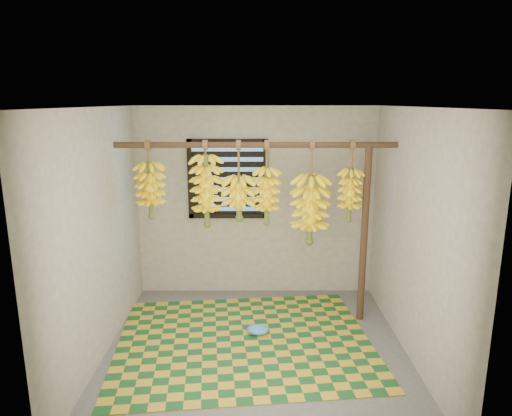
{
  "coord_description": "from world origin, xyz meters",
  "views": [
    {
      "loc": [
        -0.01,
        -4.14,
        2.45
      ],
      "look_at": [
        0.0,
        0.55,
        1.35
      ],
      "focal_mm": 32.0,
      "sensor_mm": 36.0,
      "label": 1
    }
  ],
  "objects_px": {
    "banana_bunch_c": "(239,198)",
    "banana_bunch_d": "(267,196)",
    "banana_bunch_a": "(150,190)",
    "banana_bunch_f": "(350,195)",
    "plastic_bag": "(258,330)",
    "banana_bunch_e": "(310,210)",
    "support_post": "(364,236)",
    "woven_mat": "(244,341)",
    "banana_bunch_b": "(206,191)"
  },
  "relations": [
    {
      "from": "banana_bunch_c",
      "to": "banana_bunch_d",
      "type": "distance_m",
      "value": 0.3
    },
    {
      "from": "plastic_bag",
      "to": "banana_bunch_b",
      "type": "height_order",
      "value": "banana_bunch_b"
    },
    {
      "from": "banana_bunch_b",
      "to": "banana_bunch_c",
      "type": "bearing_deg",
      "value": 0.0
    },
    {
      "from": "plastic_bag",
      "to": "banana_bunch_e",
      "type": "distance_m",
      "value": 1.42
    },
    {
      "from": "banana_bunch_e",
      "to": "banana_bunch_f",
      "type": "distance_m",
      "value": 0.46
    },
    {
      "from": "banana_bunch_a",
      "to": "banana_bunch_b",
      "type": "xyz_separation_m",
      "value": [
        0.61,
        0.0,
        -0.01
      ]
    },
    {
      "from": "banana_bunch_a",
      "to": "banana_bunch_f",
      "type": "bearing_deg",
      "value": -0.0
    },
    {
      "from": "banana_bunch_a",
      "to": "banana_bunch_d",
      "type": "relative_size",
      "value": 0.93
    },
    {
      "from": "woven_mat",
      "to": "plastic_bag",
      "type": "relative_size",
      "value": 10.81
    },
    {
      "from": "plastic_bag",
      "to": "banana_bunch_b",
      "type": "bearing_deg",
      "value": 145.81
    },
    {
      "from": "support_post",
      "to": "banana_bunch_f",
      "type": "distance_m",
      "value": 0.5
    },
    {
      "from": "banana_bunch_a",
      "to": "banana_bunch_d",
      "type": "height_order",
      "value": "same"
    },
    {
      "from": "woven_mat",
      "to": "plastic_bag",
      "type": "xyz_separation_m",
      "value": [
        0.14,
        0.14,
        0.05
      ]
    },
    {
      "from": "banana_bunch_e",
      "to": "banana_bunch_d",
      "type": "bearing_deg",
      "value": 180.0
    },
    {
      "from": "banana_bunch_f",
      "to": "banana_bunch_e",
      "type": "bearing_deg",
      "value": 180.0
    },
    {
      "from": "banana_bunch_a",
      "to": "banana_bunch_b",
      "type": "relative_size",
      "value": 0.91
    },
    {
      "from": "woven_mat",
      "to": "plastic_bag",
      "type": "distance_m",
      "value": 0.21
    },
    {
      "from": "banana_bunch_b",
      "to": "banana_bunch_f",
      "type": "relative_size",
      "value": 1.06
    },
    {
      "from": "woven_mat",
      "to": "banana_bunch_e",
      "type": "distance_m",
      "value": 1.57
    },
    {
      "from": "banana_bunch_c",
      "to": "banana_bunch_f",
      "type": "xyz_separation_m",
      "value": [
        1.21,
        -0.0,
        0.03
      ]
    },
    {
      "from": "banana_bunch_a",
      "to": "banana_bunch_e",
      "type": "bearing_deg",
      "value": 0.0
    },
    {
      "from": "banana_bunch_f",
      "to": "banana_bunch_d",
      "type": "bearing_deg",
      "value": 180.0
    },
    {
      "from": "banana_bunch_a",
      "to": "banana_bunch_f",
      "type": "height_order",
      "value": "same"
    },
    {
      "from": "banana_bunch_d",
      "to": "woven_mat",
      "type": "bearing_deg",
      "value": -114.82
    },
    {
      "from": "support_post",
      "to": "banana_bunch_a",
      "type": "height_order",
      "value": "banana_bunch_a"
    },
    {
      "from": "banana_bunch_c",
      "to": "banana_bunch_e",
      "type": "xyz_separation_m",
      "value": [
        0.78,
        0.0,
        -0.13
      ]
    },
    {
      "from": "banana_bunch_a",
      "to": "banana_bunch_c",
      "type": "height_order",
      "value": "same"
    },
    {
      "from": "woven_mat",
      "to": "banana_bunch_b",
      "type": "xyz_separation_m",
      "value": [
        -0.41,
        0.52,
        1.5
      ]
    },
    {
      "from": "banana_bunch_b",
      "to": "banana_bunch_d",
      "type": "xyz_separation_m",
      "value": [
        0.65,
        0.0,
        -0.06
      ]
    },
    {
      "from": "woven_mat",
      "to": "banana_bunch_f",
      "type": "bearing_deg",
      "value": 24.34
    },
    {
      "from": "plastic_bag",
      "to": "banana_bunch_d",
      "type": "distance_m",
      "value": 1.45
    },
    {
      "from": "woven_mat",
      "to": "banana_bunch_a",
      "type": "distance_m",
      "value": 1.89
    },
    {
      "from": "support_post",
      "to": "banana_bunch_a",
      "type": "xyz_separation_m",
      "value": [
        -2.34,
        0.0,
        0.51
      ]
    },
    {
      "from": "support_post",
      "to": "banana_bunch_f",
      "type": "bearing_deg",
      "value": -180.0
    },
    {
      "from": "support_post",
      "to": "banana_bunch_b",
      "type": "bearing_deg",
      "value": 180.0
    },
    {
      "from": "support_post",
      "to": "woven_mat",
      "type": "relative_size",
      "value": 0.77
    },
    {
      "from": "banana_bunch_e",
      "to": "support_post",
      "type": "bearing_deg",
      "value": 0.0
    },
    {
      "from": "banana_bunch_c",
      "to": "banana_bunch_e",
      "type": "height_order",
      "value": "same"
    },
    {
      "from": "banana_bunch_a",
      "to": "banana_bunch_f",
      "type": "distance_m",
      "value": 2.16
    },
    {
      "from": "banana_bunch_b",
      "to": "banana_bunch_f",
      "type": "height_order",
      "value": "same"
    },
    {
      "from": "woven_mat",
      "to": "banana_bunch_b",
      "type": "bearing_deg",
      "value": 128.57
    },
    {
      "from": "banana_bunch_c",
      "to": "banana_bunch_f",
      "type": "bearing_deg",
      "value": -0.0
    },
    {
      "from": "banana_bunch_d",
      "to": "banana_bunch_f",
      "type": "relative_size",
      "value": 1.03
    },
    {
      "from": "woven_mat",
      "to": "banana_bunch_c",
      "type": "height_order",
      "value": "banana_bunch_c"
    },
    {
      "from": "woven_mat",
      "to": "banana_bunch_f",
      "type": "height_order",
      "value": "banana_bunch_f"
    },
    {
      "from": "banana_bunch_a",
      "to": "banana_bunch_b",
      "type": "height_order",
      "value": "same"
    },
    {
      "from": "support_post",
      "to": "banana_bunch_d",
      "type": "bearing_deg",
      "value": 180.0
    },
    {
      "from": "support_post",
      "to": "banana_bunch_e",
      "type": "relative_size",
      "value": 1.76
    },
    {
      "from": "banana_bunch_c",
      "to": "banana_bunch_f",
      "type": "relative_size",
      "value": 0.98
    },
    {
      "from": "woven_mat",
      "to": "plastic_bag",
      "type": "height_order",
      "value": "plastic_bag"
    }
  ]
}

